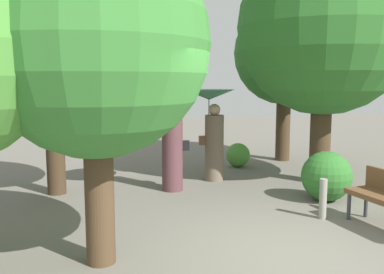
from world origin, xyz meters
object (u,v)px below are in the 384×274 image
at_px(person_left, 168,110).
at_px(person_right, 212,120).
at_px(tree_near_left, 95,23).
at_px(path_marker_post, 323,199).
at_px(tree_near_right, 285,44).
at_px(tree_mid_left, 51,43).
at_px(tree_mid_right, 325,14).

relative_size(person_left, person_right, 1.07).
distance_m(tree_near_left, path_marker_post, 4.37).
relative_size(tree_near_right, path_marker_post, 7.40).
distance_m(tree_near_right, tree_mid_left, 6.25).
bearing_deg(tree_mid_right, path_marker_post, -119.63).
distance_m(person_left, tree_near_right, 4.71).
height_order(person_right, tree_mid_left, tree_mid_left).
distance_m(tree_near_left, tree_mid_left, 3.54).
relative_size(tree_near_left, tree_mid_left, 1.00).
xyz_separation_m(person_right, tree_near_right, (2.62, 1.83, 1.82)).
relative_size(person_right, tree_mid_right, 0.36).
height_order(person_right, tree_near_right, tree_near_right).
height_order(person_left, tree_mid_left, tree_mid_left).
height_order(tree_mid_right, path_marker_post, tree_mid_right).
height_order(person_left, tree_near_left, tree_near_left).
bearing_deg(tree_mid_right, tree_mid_left, 175.55).
xyz_separation_m(person_left, path_marker_post, (2.03, -2.36, -1.30)).
bearing_deg(person_left, tree_near_right, -53.36).
relative_size(person_left, tree_mid_left, 0.49).
height_order(tree_mid_left, path_marker_post, tree_mid_left).
height_order(tree_near_right, tree_mid_left, tree_near_right).
bearing_deg(tree_mid_left, person_left, -7.99).
xyz_separation_m(person_right, tree_mid_left, (-3.24, -0.32, 1.54)).
distance_m(tree_mid_right, path_marker_post, 4.13).
distance_m(person_left, tree_mid_right, 3.83).
bearing_deg(person_left, tree_mid_right, -88.94).
bearing_deg(tree_mid_right, tree_near_right, 80.92).
xyz_separation_m(tree_mid_right, path_marker_post, (-1.27, -2.24, -3.23)).
xyz_separation_m(person_right, tree_mid_right, (2.21, -0.75, 2.22)).
height_order(person_right, path_marker_post, person_right).
bearing_deg(tree_mid_left, tree_near_left, -78.96).
bearing_deg(person_left, person_right, -57.10).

